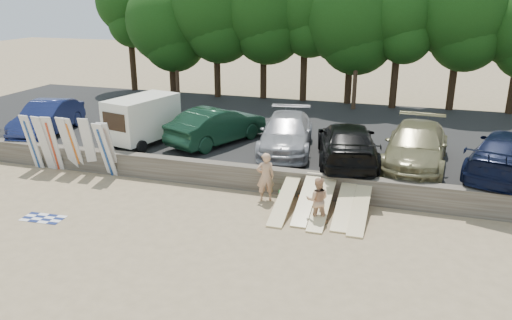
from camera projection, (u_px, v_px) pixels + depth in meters
The scene contains 30 objects.
ground at pixel (238, 221), 17.42m from camera, with size 120.00×120.00×0.00m, color tan.
seawall at pixel (263, 179), 19.97m from camera, with size 44.00×0.50×1.00m, color #6B6356.
parking_lot at pixel (303, 134), 26.80m from camera, with size 44.00×14.50×0.70m, color #282828.
treeline at pixel (320, 11), 31.26m from camera, with size 33.28×6.89×9.34m.
utility_poles at pixel (358, 31), 29.59m from camera, with size 25.80×0.26×9.00m.
box_trailer at pixel (142, 118), 23.54m from camera, with size 2.66×3.86×2.26m.
car_0 at pixel (47, 118), 25.43m from camera, with size 1.77×5.06×1.67m, color #172050.
car_1 at pixel (217, 126), 23.79m from camera, with size 1.83×5.26×1.73m, color #12311F.
car_2 at pixel (286, 133), 22.74m from camera, with size 2.27×5.58×1.62m, color #A09FA4.
car_3 at pixel (347, 143), 21.06m from camera, with size 2.39×5.87×1.70m, color black.
car_4 at pixel (416, 146), 20.65m from camera, with size 2.40×5.91×1.72m, color olive.
car_5 at pixel (510, 154), 19.44m from camera, with size 2.53×6.21×1.80m, color black.
surfboard_upright_0 at pixel (32, 142), 22.18m from camera, with size 0.50×0.06×2.60m, color silver.
surfboard_upright_1 at pixel (44, 143), 22.01m from camera, with size 0.50×0.06×2.60m, color silver.
surfboard_upright_2 at pixel (52, 144), 21.93m from camera, with size 0.50×0.06×2.60m, color silver.
surfboard_upright_3 at pixel (68, 144), 21.83m from camera, with size 0.50×0.06×2.60m, color silver.
surfboard_upright_4 at pixel (74, 145), 21.78m from camera, with size 0.50×0.06×2.60m, color silver.
surfboard_upright_5 at pixel (89, 146), 21.60m from camera, with size 0.50×0.06×2.60m, color silver.
surfboard_upright_6 at pixel (105, 150), 21.13m from camera, with size 0.50×0.06×2.60m, color silver.
surfboard_upright_7 at pixel (109, 149), 21.26m from camera, with size 0.50×0.06×2.60m, color silver.
surfboard_low_0 at pixel (284, 201), 18.09m from camera, with size 0.56×3.00×0.07m, color beige.
surfboard_low_1 at pixel (307, 199), 18.05m from camera, with size 0.56×3.00×0.07m, color beige.
surfboard_low_2 at pixel (322, 204), 17.70m from camera, with size 0.56×3.00×0.07m, color beige.
surfboard_low_3 at pixel (345, 204), 17.74m from camera, with size 0.56×3.00×0.07m, color beige.
surfboard_low_4 at pixel (360, 209), 17.42m from camera, with size 0.56×3.00×0.07m, color beige.
beachgoer_a at pixel (265, 177), 18.93m from camera, with size 0.69×0.46×1.90m, color tan.
beachgoer_b at pixel (317, 200), 17.14m from camera, with size 0.80×0.62×1.65m, color tan.
cooler at pixel (284, 195), 19.25m from camera, with size 0.38×0.30×0.32m, color #24862D.
gear_bag at pixel (302, 199), 19.06m from camera, with size 0.30×0.25×0.22m, color orange.
beach_towel at pixel (43, 218), 17.66m from camera, with size 1.50×1.50×0.00m, color white.
Camera 1 is at (5.31, -14.91, 7.61)m, focal length 35.00 mm.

